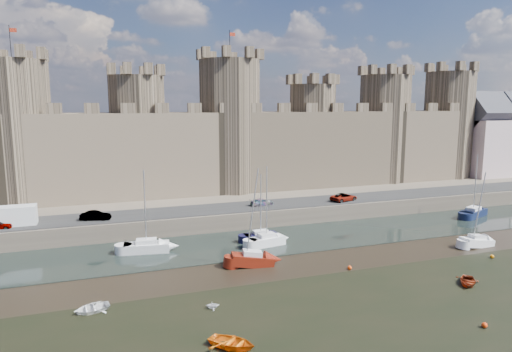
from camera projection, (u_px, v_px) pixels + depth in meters
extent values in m
plane|color=black|center=(370.00, 323.00, 37.81)|extent=(160.00, 160.00, 0.00)
cube|color=black|center=(267.00, 241.00, 60.17)|extent=(160.00, 12.00, 0.08)
cube|color=#4C443A|center=(205.00, 186.00, 93.53)|extent=(160.00, 60.00, 2.50)
cube|color=black|center=(244.00, 207.00, 69.09)|extent=(160.00, 7.00, 0.10)
cube|color=#42382B|center=(220.00, 152.00, 81.04)|extent=(100.00, 9.00, 14.00)
cylinder|color=#42382B|center=(18.00, 133.00, 69.97)|extent=(10.00, 10.00, 22.00)
cylinder|color=black|center=(10.00, 42.00, 67.84)|extent=(0.10, 0.10, 5.00)
cube|color=maroon|center=(13.00, 30.00, 67.72)|extent=(1.00, 0.03, 0.60)
cylinder|color=#42382B|center=(138.00, 137.00, 76.00)|extent=(9.00, 9.00, 20.00)
cylinder|color=#42382B|center=(230.00, 126.00, 80.99)|extent=(11.00, 11.00, 23.00)
cylinder|color=black|center=(230.00, 45.00, 78.77)|extent=(0.10, 0.10, 5.00)
cube|color=maroon|center=(232.00, 34.00, 78.65)|extent=(1.00, 0.03, 0.60)
cylinder|color=#42382B|center=(312.00, 135.00, 86.52)|extent=(9.00, 9.00, 19.00)
cylinder|color=#42382B|center=(384.00, 129.00, 91.58)|extent=(10.00, 10.00, 21.00)
cylinder|color=#42382B|center=(448.00, 125.00, 96.73)|extent=(10.00, 10.00, 22.00)
cube|color=beige|center=(483.00, 148.00, 98.26)|extent=(8.50, 9.00, 12.00)
cube|color=#38383F|center=(486.00, 112.00, 97.06)|extent=(8.50, 9.05, 9.05)
imported|color=gray|center=(95.00, 216.00, 61.04)|extent=(4.15, 2.23, 1.30)
imported|color=gray|center=(262.00, 202.00, 69.94)|extent=(3.91, 2.10, 1.08)
imported|color=gray|center=(344.00, 197.00, 73.04)|extent=(5.15, 3.48, 1.31)
cube|color=silver|center=(12.00, 216.00, 58.20)|extent=(5.90, 2.46, 2.55)
cube|color=silver|center=(147.00, 248.00, 55.63)|extent=(5.69, 2.91, 1.11)
cube|color=silver|center=(146.00, 241.00, 55.50)|extent=(2.61, 1.83, 0.50)
cylinder|color=silver|center=(145.00, 207.00, 54.83)|extent=(0.14, 0.14, 9.07)
cube|color=black|center=(261.00, 237.00, 60.23)|extent=(4.45, 1.73, 0.97)
cube|color=silver|center=(261.00, 232.00, 60.12)|extent=(1.98, 1.21, 0.44)
cylinder|color=silver|center=(261.00, 204.00, 59.52)|extent=(0.14, 0.14, 7.95)
cube|color=white|center=(266.00, 241.00, 58.17)|extent=(4.99, 2.63, 1.11)
cube|color=silver|center=(266.00, 235.00, 58.04)|extent=(2.30, 1.63, 0.51)
cylinder|color=silver|center=(267.00, 202.00, 57.36)|extent=(0.14, 0.14, 9.11)
cube|color=black|center=(473.00, 213.00, 73.06)|extent=(6.12, 4.24, 1.09)
cube|color=silver|center=(474.00, 208.00, 72.94)|extent=(2.94, 2.41, 0.50)
cylinder|color=silver|center=(476.00, 182.00, 72.27)|extent=(0.14, 0.14, 8.92)
cube|color=#66180B|center=(252.00, 261.00, 51.12)|extent=(4.96, 2.53, 1.21)
cube|color=silver|center=(252.00, 253.00, 50.98)|extent=(2.27, 1.59, 0.55)
cylinder|color=silver|center=(252.00, 213.00, 50.24)|extent=(0.14, 0.14, 9.87)
cube|color=white|center=(477.00, 242.00, 58.03)|extent=(4.51, 1.92, 1.04)
cube|color=silver|center=(477.00, 237.00, 57.91)|extent=(2.02, 1.29, 0.47)
cylinder|color=silver|center=(479.00, 206.00, 57.28)|extent=(0.14, 0.14, 8.54)
imported|color=#DA620C|center=(232.00, 343.00, 33.93)|extent=(4.51, 4.53, 0.77)
imported|color=white|center=(213.00, 305.00, 40.46)|extent=(1.41, 1.28, 0.64)
imported|color=#671F0B|center=(468.00, 282.00, 45.82)|extent=(3.82, 3.85, 0.65)
imported|color=white|center=(92.00, 309.00, 39.79)|extent=(3.33, 2.65, 0.62)
sphere|color=#EA3F0A|center=(350.00, 268.00, 49.92)|extent=(0.48, 0.48, 0.48)
sphere|color=red|center=(484.00, 325.00, 37.01)|extent=(0.47, 0.47, 0.47)
sphere|color=orange|center=(492.00, 256.00, 53.61)|extent=(0.45, 0.45, 0.45)
sphere|color=#D36309|center=(215.00, 344.00, 34.07)|extent=(0.44, 0.44, 0.44)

